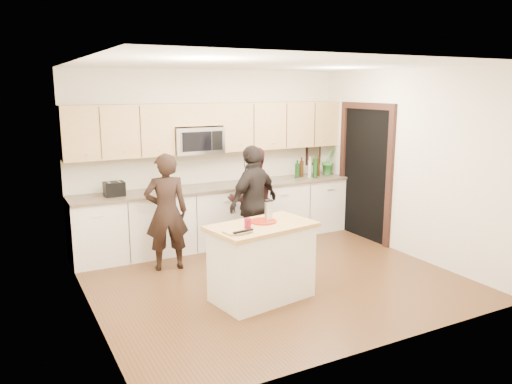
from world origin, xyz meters
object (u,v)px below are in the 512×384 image
island (262,261)px  woman_left (166,212)px  woman_right (254,203)px  toaster (114,189)px  woman_center (252,200)px

island → woman_left: size_ratio=0.81×
island → woman_right: 1.47m
island → toaster: toaster is taller
toaster → woman_right: 1.97m
woman_left → woman_right: size_ratio=0.97×
woman_left → woman_right: bearing=-177.1°
woman_left → woman_center: (1.37, 0.15, -0.01)m
island → woman_right: size_ratio=0.79×
toaster → woman_right: size_ratio=0.17×
island → woman_right: woman_right is taller
toaster → woman_center: size_ratio=0.18×
woman_center → woman_right: (-0.14, -0.31, 0.04)m
woman_left → woman_center: woman_left is taller
toaster → woman_center: 1.99m
toaster → woman_center: bearing=-15.9°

